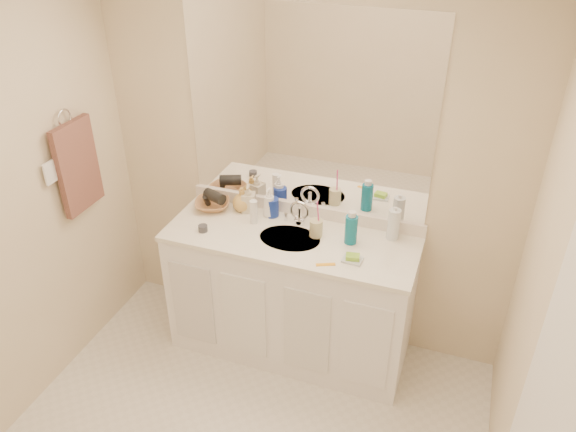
{
  "coord_description": "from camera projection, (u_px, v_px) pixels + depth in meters",
  "views": [
    {
      "loc": [
        0.93,
        -1.61,
        2.71
      ],
      "look_at": [
        0.0,
        0.97,
        1.05
      ],
      "focal_mm": 35.0,
      "sensor_mm": 36.0,
      "label": 1
    }
  ],
  "objects": [
    {
      "name": "hair_dryer",
      "position": [
        215.0,
        196.0,
        3.58
      ],
      "size": [
        0.16,
        0.12,
        0.07
      ],
      "primitive_type": "cylinder",
      "rotation": [
        0.0,
        1.57,
        -0.37
      ],
      "color": "black",
      "rests_on": "wicker_basket"
    },
    {
      "name": "wall_back",
      "position": [
        306.0,
        169.0,
        3.4
      ],
      "size": [
        2.6,
        0.02,
        2.4
      ],
      "primitive_type": "cube",
      "color": "beige",
      "rests_on": "floor"
    },
    {
      "name": "dark_jar",
      "position": [
        203.0,
        228.0,
        3.38
      ],
      "size": [
        0.07,
        0.07,
        0.04
      ],
      "primitive_type": "cylinder",
      "rotation": [
        0.0,
        0.0,
        0.19
      ],
      "color": "#38383F",
      "rests_on": "countertop"
    },
    {
      "name": "towel_ring",
      "position": [
        64.0,
        118.0,
        3.16
      ],
      "size": [
        0.01,
        0.11,
        0.11
      ],
      "primitive_type": "torus",
      "rotation": [
        0.0,
        1.57,
        0.0
      ],
      "color": "silver",
      "rests_on": "wall_left"
    },
    {
      "name": "vanity_cabinet",
      "position": [
        291.0,
        296.0,
        3.58
      ],
      "size": [
        1.5,
        0.55,
        0.85
      ],
      "primitive_type": "cube",
      "color": "white",
      "rests_on": "floor"
    },
    {
      "name": "soap_bottle_yellow",
      "position": [
        242.0,
        199.0,
        3.56
      ],
      "size": [
        0.13,
        0.13,
        0.16
      ],
      "primitive_type": "imported",
      "rotation": [
        0.0,
        0.0,
        -0.02
      ],
      "color": "tan",
      "rests_on": "countertop"
    },
    {
      "name": "blue_mug",
      "position": [
        272.0,
        207.0,
        3.52
      ],
      "size": [
        0.11,
        0.11,
        0.12
      ],
      "primitive_type": "cylinder",
      "rotation": [
        0.0,
        0.0,
        0.38
      ],
      "color": "#162E98",
      "rests_on": "countertop"
    },
    {
      "name": "faucet",
      "position": [
        300.0,
        215.0,
        3.44
      ],
      "size": [
        0.02,
        0.02,
        0.11
      ],
      "primitive_type": "cylinder",
      "color": "silver",
      "rests_on": "countertop"
    },
    {
      "name": "backsplash",
      "position": [
        305.0,
        210.0,
        3.53
      ],
      "size": [
        1.52,
        0.03,
        0.08
      ],
      "primitive_type": "cube",
      "color": "white",
      "rests_on": "countertop"
    },
    {
      "name": "soap_bottle_cream",
      "position": [
        249.0,
        198.0,
        3.55
      ],
      "size": [
        0.1,
        0.11,
        0.19
      ],
      "primitive_type": "imported",
      "rotation": [
        0.0,
        0.0,
        0.29
      ],
      "color": "beige",
      "rests_on": "countertop"
    },
    {
      "name": "countertop",
      "position": [
        291.0,
        238.0,
        3.35
      ],
      "size": [
        1.52,
        0.57,
        0.03
      ],
      "primitive_type": "cube",
      "color": "white",
      "rests_on": "vanity_cabinet"
    },
    {
      "name": "orange_comb",
      "position": [
        326.0,
        264.0,
        3.1
      ],
      "size": [
        0.11,
        0.06,
        0.0
      ],
      "primitive_type": "cube",
      "rotation": [
        0.0,
        0.0,
        0.42
      ],
      "color": "#FEA51A",
      "rests_on": "countertop"
    },
    {
      "name": "mouthwash_bottle",
      "position": [
        351.0,
        230.0,
        3.24
      ],
      "size": [
        0.08,
        0.08,
        0.18
      ],
      "primitive_type": "cylinder",
      "rotation": [
        0.0,
        0.0,
        0.16
      ],
      "color": "#0B6685",
      "rests_on": "countertop"
    },
    {
      "name": "hand_towel",
      "position": [
        78.0,
        166.0,
        3.31
      ],
      "size": [
        0.04,
        0.32,
        0.55
      ],
      "primitive_type": "cube",
      "color": "#52322B",
      "rests_on": "towel_ring"
    },
    {
      "name": "soap_dish",
      "position": [
        352.0,
        260.0,
        3.13
      ],
      "size": [
        0.11,
        0.09,
        0.01
      ],
      "primitive_type": "cube",
      "rotation": [
        0.0,
        0.0,
        -0.08
      ],
      "color": "silver",
      "rests_on": "countertop"
    },
    {
      "name": "switch_plate",
      "position": [
        50.0,
        173.0,
        3.13
      ],
      "size": [
        0.01,
        0.08,
        0.13
      ],
      "primitive_type": "cube",
      "color": "white",
      "rests_on": "wall_left"
    },
    {
      "name": "wicker_basket",
      "position": [
        212.0,
        204.0,
        3.61
      ],
      "size": [
        0.29,
        0.29,
        0.05
      ],
      "primitive_type": "imported",
      "rotation": [
        0.0,
        0.0,
        0.37
      ],
      "color": "#A76F43",
      "rests_on": "countertop"
    },
    {
      "name": "clear_pump_bottle",
      "position": [
        394.0,
        224.0,
        3.28
      ],
      "size": [
        0.09,
        0.09,
        0.19
      ],
      "primitive_type": "cylinder",
      "rotation": [
        0.0,
        0.0,
        0.38
      ],
      "color": "white",
      "rests_on": "countertop"
    },
    {
      "name": "mirror",
      "position": [
        307.0,
        113.0,
        3.21
      ],
      "size": [
        1.48,
        0.01,
        1.2
      ],
      "primitive_type": "cube",
      "color": "white",
      "rests_on": "wall_back"
    },
    {
      "name": "wall_right",
      "position": [
        541.0,
        379.0,
        1.97
      ],
      "size": [
        0.02,
        2.6,
        2.4
      ],
      "primitive_type": "cube",
      "color": "beige",
      "rests_on": "floor"
    },
    {
      "name": "extra_white_bottle",
      "position": [
        254.0,
        212.0,
        3.44
      ],
      "size": [
        0.06,
        0.06,
        0.15
      ],
      "primitive_type": "cylinder",
      "rotation": [
        0.0,
        0.0,
        -0.35
      ],
      "color": "white",
      "rests_on": "countertop"
    },
    {
      "name": "soap_bottle_white",
      "position": [
        269.0,
        203.0,
        3.49
      ],
      "size": [
        0.08,
        0.08,
        0.2
      ],
      "primitive_type": "imported",
      "rotation": [
        0.0,
        0.0,
        0.04
      ],
      "color": "white",
      "rests_on": "countertop"
    },
    {
      "name": "sink_basin",
      "position": [
        290.0,
        240.0,
        3.33
      ],
      "size": [
        0.37,
        0.37,
        0.02
      ],
      "primitive_type": "cylinder",
      "color": "#B7B0A0",
      "rests_on": "countertop"
    },
    {
      "name": "toothbrush",
      "position": [
        318.0,
        214.0,
        3.27
      ],
      "size": [
        0.02,
        0.04,
        0.18
      ],
      "primitive_type": "cylinder",
      "rotation": [
        0.14,
        0.0,
        -0.4
      ],
      "color": "#EE3E93",
      "rests_on": "tan_cup"
    },
    {
      "name": "green_soap",
      "position": [
        353.0,
        257.0,
        3.12
      ],
      "size": [
        0.09,
        0.07,
        0.03
      ],
      "primitive_type": "cube",
      "rotation": [
        0.0,
        0.0,
        0.18
      ],
      "color": "#89C830",
      "rests_on": "soap_dish"
    },
    {
      "name": "tan_cup",
      "position": [
        316.0,
        228.0,
        3.32
      ],
      "size": [
        0.1,
        0.1,
        0.11
      ],
      "primitive_type": "cylinder",
      "rotation": [
        0.0,
        0.0,
        -0.4
      ],
      "color": "#C2B789",
      "rests_on": "countertop"
    }
  ]
}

